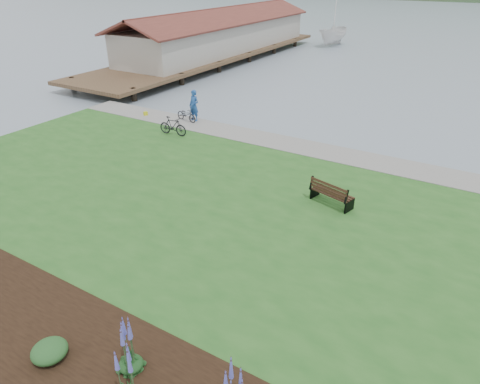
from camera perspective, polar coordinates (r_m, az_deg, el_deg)
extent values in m
plane|color=gray|center=(18.29, 2.38, -2.66)|extent=(600.00, 600.00, 0.00)
cube|color=#255B20|center=(16.71, -0.93, -5.06)|extent=(34.00, 20.00, 0.40)
cube|color=gray|center=(23.80, 10.48, 5.50)|extent=(34.00, 2.20, 0.03)
cube|color=#4C3826|center=(49.15, -3.68, 17.92)|extent=(8.00, 36.00, 0.30)
cube|color=#B2ADA3|center=(50.54, -2.38, 20.12)|extent=(6.40, 28.00, 3.00)
cube|color=black|center=(18.24, 12.20, -0.16)|extent=(1.89, 1.08, 0.06)
cube|color=black|center=(17.84, 11.68, 0.45)|extent=(1.77, 0.64, 0.56)
cube|color=black|center=(18.80, 9.97, 0.06)|extent=(0.23, 0.61, 0.49)
cube|color=black|center=(17.96, 14.37, -1.83)|extent=(0.23, 0.61, 0.49)
imported|color=#2352A0|center=(27.96, -6.17, 11.70)|extent=(0.93, 0.71, 2.36)
imported|color=black|center=(28.19, -7.16, 10.21)|extent=(0.86, 1.74, 0.87)
imported|color=black|center=(25.81, -8.95, 8.68)|extent=(0.68, 1.86, 1.09)
imported|color=silver|center=(61.02, 12.18, 18.52)|extent=(11.46, 11.64, 27.93)
cube|color=#CCD418|center=(29.84, -12.47, 10.16)|extent=(0.26, 0.30, 0.28)
cone|color=#4D50B3|center=(10.27, -15.01, -21.73)|extent=(0.32, 0.32, 1.72)
ellipsoid|color=#153A19|center=(11.68, -14.33, -21.36)|extent=(0.62, 0.62, 0.31)
cone|color=#4D50B3|center=(10.99, -14.94, -18.09)|extent=(0.40, 0.40, 1.60)
ellipsoid|color=#1E4C21|center=(12.50, -24.07, -18.79)|extent=(0.91, 0.91, 0.46)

